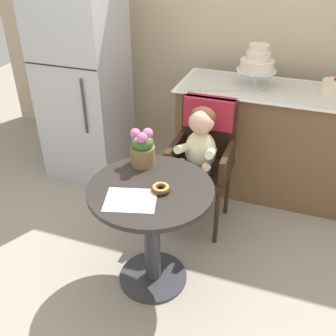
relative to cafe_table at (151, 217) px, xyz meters
name	(u,v)px	position (x,y,z in m)	size (l,w,h in m)	color
ground_plane	(153,277)	(0.00, 0.00, -0.51)	(8.00, 8.00, 0.00)	gray
back_wall	(229,10)	(0.00, 1.85, 0.84)	(4.80, 0.10, 2.70)	#C1AD8E
cafe_table	(151,217)	(0.00, 0.00, 0.00)	(0.72, 0.72, 0.72)	#282321
wicker_chair	(205,144)	(0.12, 0.75, 0.13)	(0.42, 0.45, 0.95)	#332114
seated_child	(199,149)	(0.12, 0.59, 0.17)	(0.27, 0.32, 0.73)	beige
paper_napkin	(131,200)	(-0.05, -0.15, 0.21)	(0.27, 0.22, 0.00)	white
donut_front	(161,188)	(0.07, -0.02, 0.23)	(0.11, 0.11, 0.04)	#4C2D19
flower_vase	(142,147)	(-0.14, 0.22, 0.33)	(0.15, 0.15, 0.24)	brown
display_counter	(272,142)	(0.55, 1.30, -0.05)	(1.56, 0.62, 0.90)	brown
tiered_cake_stand	(257,62)	(0.35, 1.30, 0.59)	(0.30, 0.30, 0.33)	silver
round_layer_cake	(334,87)	(0.92, 1.34, 0.45)	(0.17, 0.17, 0.13)	beige
refrigerator	(83,81)	(-1.05, 1.10, 0.34)	(0.64, 0.63, 1.70)	#B7BABF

